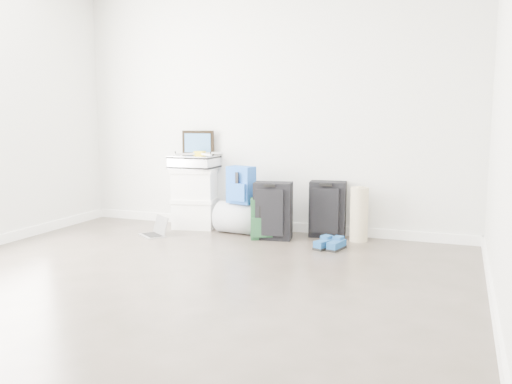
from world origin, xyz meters
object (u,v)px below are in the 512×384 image
at_px(large_suitcase, 273,211).
at_px(duffel_bag, 242,218).
at_px(carry_on, 327,209).
at_px(laptop, 156,231).
at_px(briefcase, 194,162).
at_px(boxes_stack, 195,198).

bearing_deg(large_suitcase, duffel_bag, 153.97).
height_order(duffel_bag, carry_on, carry_on).
height_order(large_suitcase, carry_on, large_suitcase).
relative_size(duffel_bag, carry_on, 0.94).
relative_size(duffel_bag, large_suitcase, 0.93).
bearing_deg(carry_on, duffel_bag, -175.42).
bearing_deg(laptop, large_suitcase, 50.01).
bearing_deg(duffel_bag, carry_on, 20.05).
bearing_deg(briefcase, carry_on, 2.52).
xyz_separation_m(briefcase, large_suitcase, (1.02, -0.25, -0.46)).
distance_m(boxes_stack, laptop, 0.64).
xyz_separation_m(boxes_stack, laptop, (-0.20, -0.54, -0.29)).
height_order(briefcase, carry_on, briefcase).
height_order(boxes_stack, carry_on, boxes_stack).
distance_m(large_suitcase, carry_on, 0.59).
bearing_deg(briefcase, duffel_bag, -10.74).
bearing_deg(boxes_stack, laptop, -121.23).
bearing_deg(briefcase, boxes_stack, 0.00).
bearing_deg(duffel_bag, briefcase, 177.57).
bearing_deg(boxes_stack, duffel_bag, -22.18).
height_order(large_suitcase, laptop, large_suitcase).
relative_size(boxes_stack, carry_on, 1.16).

